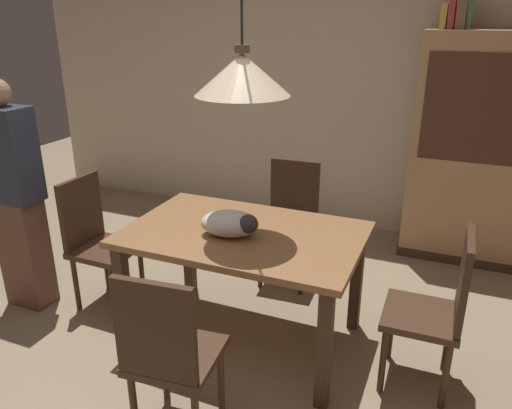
# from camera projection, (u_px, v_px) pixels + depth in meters

# --- Properties ---
(ground) EXTENTS (10.00, 10.00, 0.00)m
(ground) POSITION_uv_depth(u_px,v_px,m) (206.00, 388.00, 2.79)
(ground) COLOR #998466
(back_wall) EXTENTS (6.40, 0.10, 2.90)m
(back_wall) POSITION_uv_depth(u_px,v_px,m) (337.00, 73.00, 4.54)
(back_wall) COLOR beige
(back_wall) RESTS_ON ground
(dining_table) EXTENTS (1.40, 0.90, 0.75)m
(dining_table) POSITION_uv_depth(u_px,v_px,m) (244.00, 247.00, 2.99)
(dining_table) COLOR olive
(dining_table) RESTS_ON ground
(chair_near_front) EXTENTS (0.44, 0.44, 0.93)m
(chair_near_front) POSITION_uv_depth(u_px,v_px,m) (168.00, 351.00, 2.28)
(chair_near_front) COLOR #472D1E
(chair_near_front) RESTS_ON ground
(chair_right_side) EXTENTS (0.41, 0.41, 0.93)m
(chair_right_side) POSITION_uv_depth(u_px,v_px,m) (438.00, 306.00, 2.64)
(chair_right_side) COLOR #472D1E
(chair_right_side) RESTS_ON ground
(chair_far_back) EXTENTS (0.42, 0.42, 0.93)m
(chair_far_back) POSITION_uv_depth(u_px,v_px,m) (290.00, 216.00, 3.80)
(chair_far_back) COLOR #472D1E
(chair_far_back) RESTS_ON ground
(chair_left_side) EXTENTS (0.40, 0.40, 0.93)m
(chair_left_side) POSITION_uv_depth(u_px,v_px,m) (96.00, 237.00, 3.45)
(chair_left_side) COLOR #472D1E
(chair_left_side) RESTS_ON ground
(cat_sleeping) EXTENTS (0.40, 0.29, 0.16)m
(cat_sleeping) POSITION_uv_depth(u_px,v_px,m) (231.00, 224.00, 2.87)
(cat_sleeping) COLOR silver
(cat_sleeping) RESTS_ON dining_table
(pendant_lamp) EXTENTS (0.52, 0.52, 1.30)m
(pendant_lamp) POSITION_uv_depth(u_px,v_px,m) (242.00, 74.00, 2.63)
(pendant_lamp) COLOR beige
(hutch_bookcase) EXTENTS (1.12, 0.45, 1.85)m
(hutch_bookcase) POSITION_uv_depth(u_px,v_px,m) (483.00, 156.00, 3.99)
(hutch_bookcase) COLOR tan
(hutch_bookcase) RESTS_ON ground
(book_yellow_short) EXTENTS (0.04, 0.20, 0.18)m
(book_yellow_short) POSITION_uv_depth(u_px,v_px,m) (444.00, 16.00, 3.77)
(book_yellow_short) COLOR gold
(book_yellow_short) RESTS_ON hutch_bookcase
(book_red_tall) EXTENTS (0.04, 0.22, 0.28)m
(book_red_tall) POSITION_uv_depth(u_px,v_px,m) (453.00, 9.00, 3.73)
(book_red_tall) COLOR #B73833
(book_red_tall) RESTS_ON hutch_bookcase
(book_brown_thick) EXTENTS (0.06, 0.24, 0.22)m
(book_brown_thick) POSITION_uv_depth(u_px,v_px,m) (462.00, 14.00, 3.72)
(book_brown_thick) COLOR brown
(book_brown_thick) RESTS_ON hutch_bookcase
(book_green_slim) EXTENTS (0.03, 0.20, 0.26)m
(book_green_slim) POSITION_uv_depth(u_px,v_px,m) (471.00, 11.00, 3.69)
(book_green_slim) COLOR #427A4C
(book_green_slim) RESTS_ON hutch_bookcase
(person_standing) EXTENTS (0.36, 0.22, 1.59)m
(person_standing) POSITION_uv_depth(u_px,v_px,m) (15.00, 198.00, 3.34)
(person_standing) COLOR brown
(person_standing) RESTS_ON ground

